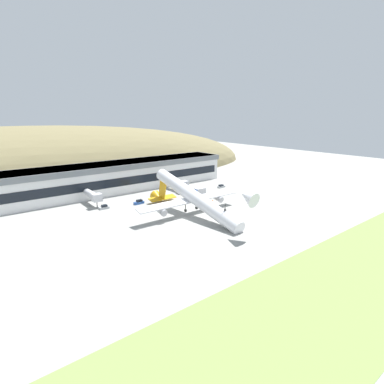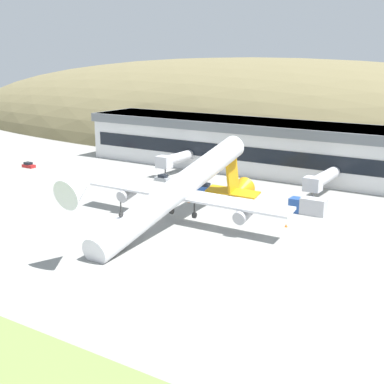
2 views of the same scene
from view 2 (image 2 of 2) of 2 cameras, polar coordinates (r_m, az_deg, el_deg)
The scene contains 12 objects.
ground_plane at distance 97.25m, azimuth -5.29°, elevation -3.24°, with size 414.94×414.94×0.00m, color gray.
hill_backdrop at distance 194.46m, azimuth 6.23°, elevation 5.70°, with size 298.05×89.04×56.77m, color olive.
terminal_building at distance 137.50m, azimuth 8.39°, elevation 5.07°, with size 105.47×18.14×12.96m.
jetway_0 at distance 133.95m, azimuth -1.96°, elevation 3.51°, with size 3.38×12.84×5.43m.
jetway_1 at distance 115.64m, azimuth 13.66°, elevation 1.33°, with size 3.38×15.07×5.43m.
cargo_airplane at distance 94.58m, azimuth -1.36°, elevation 0.12°, with size 41.73×53.93×16.37m.
service_car_1 at distance 149.86m, azimuth -17.04°, elevation 2.74°, with size 3.67×1.76×1.45m.
service_car_2 at distance 128.38m, azimuth -3.17°, elevation 1.48°, with size 3.69×2.01×1.51m.
service_car_3 at distance 119.25m, azimuth 1.31°, elevation 0.52°, with size 4.04×1.92×1.69m.
fuel_truck at distance 103.91m, azimuth 12.30°, elevation -1.47°, with size 7.09×2.58×3.17m.
traffic_cone_0 at distance 109.63m, azimuth -0.30°, elevation -0.97°, with size 0.52×0.52×0.58m.
traffic_cone_1 at distance 95.71m, azimuth 10.00°, elevation -3.52°, with size 0.52×0.52×0.58m.
Camera 2 is at (57.53, -72.61, 29.59)m, focal length 50.00 mm.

